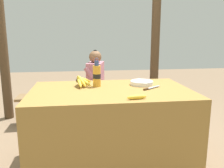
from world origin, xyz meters
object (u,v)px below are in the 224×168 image
at_px(loose_banana_front, 137,97).
at_px(support_post_near, 1,31).
at_px(knife, 150,88).
at_px(banana_bunch_green, 49,92).
at_px(wooden_bench, 84,98).
at_px(serving_bowl, 142,83).
at_px(banana_bunch_ripe, 82,80).
at_px(seated_vendor, 92,82).
at_px(water_bottle, 97,75).
at_px(support_post_far, 156,31).

xyz_separation_m(loose_banana_front, support_post_near, (-1.52, 1.87, 0.53)).
distance_m(knife, banana_bunch_green, 1.65).
distance_m(wooden_bench, banana_bunch_green, 0.49).
bearing_deg(support_post_near, serving_bowl, -38.56).
distance_m(banana_bunch_ripe, serving_bowl, 0.59).
height_order(serving_bowl, seated_vendor, seated_vendor).
distance_m(water_bottle, banana_bunch_green, 1.26).
height_order(wooden_bench, seated_vendor, seated_vendor).
distance_m(loose_banana_front, banana_bunch_green, 1.79).
bearing_deg(water_bottle, wooden_bench, 96.46).
bearing_deg(loose_banana_front, knife, 58.19).
bearing_deg(serving_bowl, wooden_bench, 118.81).
xyz_separation_m(banana_bunch_ripe, banana_bunch_green, (-0.45, 1.01, -0.35)).
height_order(loose_banana_front, support_post_near, support_post_near).
height_order(banana_bunch_ripe, seated_vendor, seated_vendor).
relative_size(water_bottle, seated_vendor, 0.27).
distance_m(banana_bunch_green, support_post_far, 1.84).
distance_m(seated_vendor, support_post_far, 1.27).
height_order(seated_vendor, banana_bunch_green, seated_vendor).
bearing_deg(seated_vendor, loose_banana_front, 113.74).
height_order(banana_bunch_ripe, water_bottle, water_bottle).
bearing_deg(support_post_near, banana_bunch_green, -26.56).
xyz_separation_m(knife, support_post_near, (-1.72, 1.55, 0.53)).
relative_size(banana_bunch_ripe, support_post_far, 0.11).
distance_m(water_bottle, support_post_far, 1.75).
bearing_deg(wooden_bench, seated_vendor, -9.41).
height_order(serving_bowl, wooden_bench, serving_bowl).
bearing_deg(support_post_far, water_bottle, -126.56).
height_order(knife, wooden_bench, knife).
relative_size(banana_bunch_green, support_post_near, 0.10).
height_order(banana_bunch_green, support_post_far, support_post_far).
distance_m(serving_bowl, support_post_far, 1.56).
bearing_deg(water_bottle, serving_bowl, 1.67).
bearing_deg(support_post_near, wooden_bench, -15.96).
relative_size(seated_vendor, support_post_far, 0.40).
height_order(water_bottle, seated_vendor, seated_vendor).
bearing_deg(knife, seated_vendor, 74.35).
height_order(knife, support_post_far, support_post_far).
bearing_deg(loose_banana_front, seated_vendor, 100.01).
relative_size(serving_bowl, water_bottle, 0.82).
relative_size(seated_vendor, banana_bunch_green, 4.05).
height_order(banana_bunch_ripe, support_post_near, support_post_near).
relative_size(banana_bunch_green, support_post_far, 0.10).
bearing_deg(seated_vendor, knife, 124.95).
distance_m(loose_banana_front, knife, 0.38).
relative_size(banana_bunch_ripe, support_post_near, 0.11).
distance_m(knife, support_post_near, 2.38).
bearing_deg(seated_vendor, banana_bunch_green, 12.16).
distance_m(knife, wooden_bench, 1.42).
xyz_separation_m(serving_bowl, water_bottle, (-0.45, -0.01, 0.09)).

